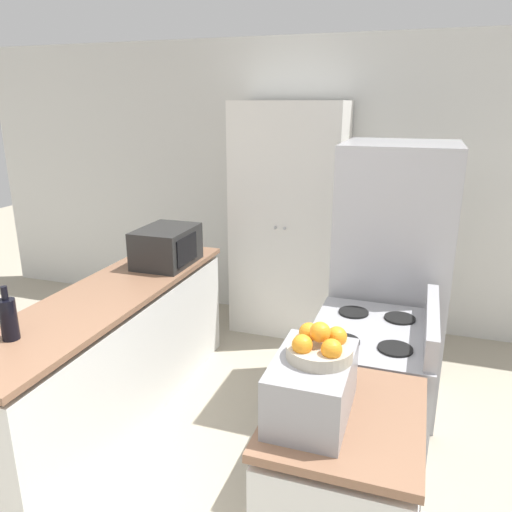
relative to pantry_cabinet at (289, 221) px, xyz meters
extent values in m
cube|color=silver|center=(0.09, 0.32, 0.27)|extent=(7.00, 0.06, 2.60)
cube|color=silver|center=(-0.74, -1.72, -0.62)|extent=(0.58, 2.26, 0.81)
cube|color=#896047|center=(-0.74, -1.72, -0.16)|extent=(0.60, 2.31, 0.04)
cube|color=silver|center=(0.91, -2.51, -0.62)|extent=(0.58, 0.71, 0.81)
cube|color=#896047|center=(0.91, -2.51, -0.16)|extent=(0.60, 0.73, 0.04)
cube|color=white|center=(0.00, 0.00, 0.00)|extent=(0.96, 0.55, 2.06)
sphere|color=#B2B2B7|center=(-0.04, -0.29, 0.00)|extent=(0.03, 0.03, 0.03)
sphere|color=#B2B2B7|center=(0.04, -0.29, 0.00)|extent=(0.03, 0.03, 0.03)
cube|color=#9E9EA3|center=(0.93, -1.73, -0.59)|extent=(0.64, 0.79, 0.88)
cube|color=black|center=(0.60, -1.73, -0.70)|extent=(0.02, 0.70, 0.49)
cube|color=#9E9EA3|center=(1.22, -1.73, -0.06)|extent=(0.06, 0.75, 0.16)
cylinder|color=black|center=(0.80, -1.92, -0.14)|extent=(0.17, 0.17, 0.01)
cylinder|color=black|center=(0.80, -1.54, -0.14)|extent=(0.17, 0.17, 0.01)
cylinder|color=black|center=(1.06, -1.92, -0.14)|extent=(0.17, 0.17, 0.01)
cylinder|color=black|center=(1.06, -1.54, -0.14)|extent=(0.17, 0.17, 0.01)
cube|color=#A3A3A8|center=(0.97, -0.92, -0.13)|extent=(0.71, 0.75, 1.80)
cylinder|color=gray|center=(0.59, -1.13, -0.04)|extent=(0.02, 0.02, 0.99)
cube|color=black|center=(-0.65, -1.07, -0.01)|extent=(0.36, 0.49, 0.28)
cube|color=black|center=(-0.46, -1.11, -0.01)|extent=(0.01, 0.31, 0.20)
cylinder|color=black|center=(-0.81, -2.43, -0.04)|extent=(0.09, 0.09, 0.22)
cylinder|color=black|center=(-0.81, -2.43, 0.11)|extent=(0.03, 0.03, 0.07)
cube|color=#939399|center=(0.79, -2.57, -0.02)|extent=(0.29, 0.45, 0.24)
cube|color=black|center=(0.64, -2.57, -0.02)|extent=(0.01, 0.31, 0.14)
cylinder|color=#B2A893|center=(0.80, -2.55, 0.12)|extent=(0.25, 0.25, 0.05)
sphere|color=orange|center=(0.86, -2.49, 0.16)|extent=(0.08, 0.08, 0.08)
sphere|color=orange|center=(0.75, -2.49, 0.16)|extent=(0.08, 0.08, 0.08)
sphere|color=orange|center=(0.75, -2.60, 0.16)|extent=(0.08, 0.08, 0.08)
sphere|color=orange|center=(0.86, -2.60, 0.16)|extent=(0.08, 0.08, 0.08)
sphere|color=orange|center=(0.80, -2.55, 0.20)|extent=(0.08, 0.08, 0.08)
camera|label=1|loc=(1.12, -4.22, 1.02)|focal=35.00mm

